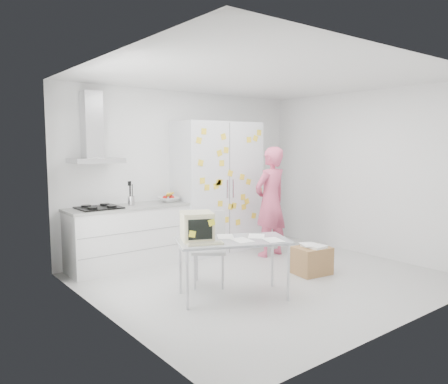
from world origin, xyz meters
TOP-DOWN VIEW (x-y plane):
  - floor at (0.00, 0.00)m, footprint 4.50×4.00m
  - walls at (0.00, 0.72)m, footprint 4.52×4.01m
  - ceiling at (0.00, 0.00)m, footprint 4.50×4.00m
  - counter_run at (-1.20, 1.70)m, footprint 1.84×0.63m
  - range_hood at (-1.65, 1.84)m, footprint 0.70×0.48m
  - tall_cabinet at (0.45, 1.67)m, footprint 1.50×0.68m
  - person at (0.92, 0.86)m, footprint 0.68×0.48m
  - desk at (-1.04, -0.16)m, footprint 1.46×1.13m
  - chair at (-0.72, 0.31)m, footprint 0.61×0.61m
  - cardboard_box at (0.66, -0.25)m, footprint 0.53×0.45m

SIDE VIEW (x-z plane):
  - floor at x=0.00m, z-range -0.02..0.00m
  - cardboard_box at x=0.66m, z-range -0.01..0.41m
  - counter_run at x=-1.20m, z-range -0.17..1.11m
  - chair at x=-0.72m, z-range 0.06..1.02m
  - desk at x=-1.04m, z-range 0.27..1.31m
  - person at x=0.92m, z-range 0.00..1.79m
  - tall_cabinet at x=0.45m, z-range 0.00..2.20m
  - walls at x=0.00m, z-range 0.00..2.70m
  - range_hood at x=-1.65m, z-range 1.45..2.46m
  - ceiling at x=0.00m, z-range 2.69..2.71m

